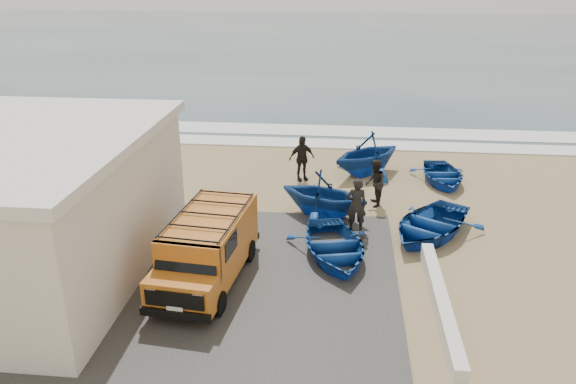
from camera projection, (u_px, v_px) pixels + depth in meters
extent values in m
plane|color=#9C835B|center=(270.00, 251.00, 18.28)|extent=(160.00, 160.00, 0.00)
cube|color=#3E3B38|center=(194.00, 279.00, 16.62)|extent=(12.00, 10.00, 0.05)
cube|color=#385166|center=(329.00, 40.00, 69.92)|extent=(180.00, 88.00, 0.01)
cube|color=white|center=(300.00, 143.00, 29.34)|extent=(180.00, 1.60, 0.06)
cube|color=white|center=(304.00, 130.00, 31.65)|extent=(180.00, 2.20, 0.04)
cube|color=white|center=(6.00, 210.00, 16.40)|extent=(8.00, 9.00, 4.00)
cube|color=black|center=(152.00, 178.00, 17.18)|extent=(0.08, 0.70, 0.90)
cube|color=silver|center=(441.00, 304.00, 14.94)|extent=(0.35, 6.00, 0.55)
cube|color=#CA6D1E|center=(211.00, 241.00, 16.48)|extent=(2.24, 3.97, 1.61)
cube|color=#CA6D1E|center=(182.00, 293.00, 14.50)|extent=(1.93, 1.07, 0.88)
cube|color=black|center=(186.00, 259.00, 14.62)|extent=(1.73, 0.50, 0.70)
cube|color=black|center=(174.00, 300.00, 14.05)|extent=(1.57, 0.24, 0.44)
cube|color=black|center=(175.00, 315.00, 14.18)|extent=(1.89, 0.33, 0.21)
cube|color=black|center=(209.00, 214.00, 16.11)|extent=(2.11, 3.67, 0.06)
cylinder|color=black|center=(158.00, 296.00, 15.18)|extent=(0.28, 0.70, 0.68)
cylinder|color=black|center=(197.00, 246.00, 17.92)|extent=(0.28, 0.70, 0.68)
cylinder|color=black|center=(219.00, 303.00, 14.85)|extent=(0.28, 0.70, 0.68)
cylinder|color=black|center=(250.00, 251.00, 17.59)|extent=(0.28, 0.70, 0.68)
imported|color=#13459C|center=(334.00, 247.00, 17.73)|extent=(3.59, 4.41, 0.80)
imported|color=#13459C|center=(430.00, 224.00, 19.19)|extent=(4.68, 5.04, 0.85)
imported|color=#13459C|center=(324.00, 194.00, 20.53)|extent=(4.19, 3.93, 1.77)
imported|color=#13459C|center=(442.00, 175.00, 23.93)|extent=(2.69, 3.57, 0.70)
imported|color=#13459C|center=(367.00, 153.00, 24.74)|extent=(4.79, 4.75, 1.91)
imported|color=black|center=(356.00, 205.00, 19.33)|extent=(0.74, 0.51, 1.96)
imported|color=black|center=(375.00, 183.00, 21.44)|extent=(0.77, 0.95, 1.84)
imported|color=black|center=(302.00, 158.00, 24.00)|extent=(1.24, 0.97, 1.97)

